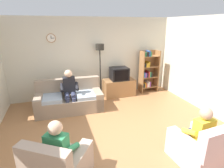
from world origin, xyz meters
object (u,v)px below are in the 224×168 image
object	(u,v)px
armchair_near_bookshelf	(200,149)
couch	(70,100)
person_on_couch	(70,89)
person_in_left_armchair	(61,147)
tv_stand	(119,87)
tv	(119,74)
person_in_right_armchair	(198,131)
floor_lamp	(100,56)
bookshelf	(148,71)
armchair_near_window	(60,167)

from	to	relation	value
armchair_near_bookshelf	couch	bearing A→B (deg)	125.15
person_on_couch	person_in_left_armchair	xyz separation A→B (m)	(-0.37, -2.43, -0.09)
tv_stand	person_in_left_armchair	bearing A→B (deg)	-124.02
couch	tv	xyz separation A→B (m)	(1.80, 0.62, 0.50)
couch	armchair_near_bookshelf	distance (m)	3.60
couch	person_in_right_armchair	distance (m)	3.54
couch	tv	bearing A→B (deg)	18.95
person_in_right_armchair	tv	bearing A→B (deg)	94.32
armchair_near_bookshelf	floor_lamp	bearing A→B (deg)	104.06
tv	person_in_right_armchair	world-z (taller)	person_in_right_armchair
tv_stand	floor_lamp	world-z (taller)	floor_lamp
armchair_near_bookshelf	person_on_couch	world-z (taller)	person_on_couch
tv	person_in_right_armchair	size ratio (longest dim) A/B	0.54
armchair_near_bookshelf	person_in_left_armchair	xyz separation A→B (m)	(-2.42, 0.41, 0.32)
bookshelf	floor_lamp	distance (m)	1.94
couch	armchair_near_bookshelf	world-z (taller)	same
couch	floor_lamp	world-z (taller)	floor_lamp
floor_lamp	person_in_right_armchair	distance (m)	3.81
tv_stand	floor_lamp	distance (m)	1.33
armchair_near_bookshelf	person_in_right_armchair	xyz separation A→B (m)	(-0.01, 0.09, 0.32)
floor_lamp	person_in_left_armchair	world-z (taller)	floor_lamp
person_in_left_armchair	person_on_couch	bearing A→B (deg)	81.42
bookshelf	person_in_right_armchair	bearing A→B (deg)	-104.28
floor_lamp	tv_stand	bearing A→B (deg)	-8.61
couch	tv	world-z (taller)	tv
armchair_near_window	person_in_left_armchair	distance (m)	0.33
bookshelf	armchair_near_window	size ratio (longest dim) A/B	1.33
armchair_near_bookshelf	person_on_couch	bearing A→B (deg)	125.89
couch	bookshelf	bearing A→B (deg)	13.48
floor_lamp	tv	bearing A→B (deg)	-10.69
person_in_left_armchair	person_in_right_armchair	bearing A→B (deg)	-7.48
bookshelf	floor_lamp	world-z (taller)	floor_lamp
armchair_near_window	person_in_right_armchair	xyz separation A→B (m)	(2.46, -0.24, 0.32)
person_on_couch	bookshelf	bearing A→B (deg)	15.57
tv_stand	armchair_near_bookshelf	distance (m)	3.60
floor_lamp	person_in_left_armchair	xyz separation A→B (m)	(-1.49, -3.28, -0.85)
armchair_near_bookshelf	armchair_near_window	bearing A→B (deg)	172.34
couch	armchair_near_window	size ratio (longest dim) A/B	1.64
armchair_near_window	couch	bearing A→B (deg)	81.43
tv	armchair_near_bookshelf	size ratio (longest dim) A/B	0.64
tv	person_on_couch	size ratio (longest dim) A/B	0.48
couch	person_in_left_armchair	world-z (taller)	person_in_left_armchair
person_on_couch	person_in_left_armchair	bearing A→B (deg)	-98.58
bookshelf	person_on_couch	world-z (taller)	bookshelf
person_on_couch	floor_lamp	bearing A→B (deg)	37.10
floor_lamp	armchair_near_window	distance (m)	3.87
person_in_left_armchair	person_in_right_armchair	xyz separation A→B (m)	(2.41, -0.32, 0.00)
tv	bookshelf	size ratio (longest dim) A/B	0.38
floor_lamp	armchair_near_window	world-z (taller)	floor_lamp
tv_stand	person_in_right_armchair	world-z (taller)	person_in_right_armchair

